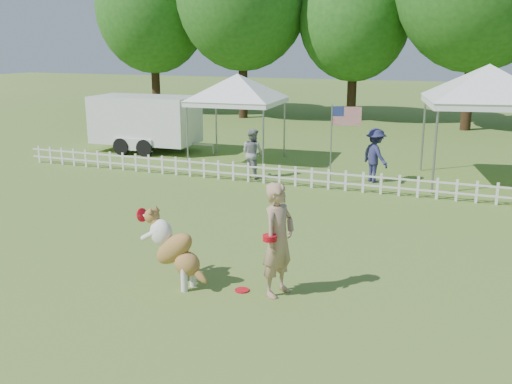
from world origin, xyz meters
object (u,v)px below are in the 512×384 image
(handler, at_px, (279,240))
(spectator_b, at_px, (375,155))
(canopy_tent_left, at_px, (238,119))
(canopy_tent_right, at_px, (484,126))
(spectator_a, at_px, (252,153))
(flag_pole, at_px, (331,145))
(frisbee_on_turf, at_px, (242,290))
(dog, at_px, (175,249))
(cargo_trailer, at_px, (146,123))

(handler, bearing_deg, spectator_b, 15.01)
(handler, height_order, spectator_b, handler)
(canopy_tent_left, distance_m, spectator_b, 5.31)
(canopy_tent_right, distance_m, spectator_a, 6.94)
(canopy_tent_right, xyz_separation_m, flag_pole, (-4.15, -1.76, -0.54))
(canopy_tent_left, xyz_separation_m, flag_pole, (3.91, -2.11, -0.33))
(frisbee_on_turf, xyz_separation_m, spectator_a, (-3.02, 8.01, 0.76))
(canopy_tent_left, relative_size, flag_pole, 1.28)
(dog, height_order, cargo_trailer, cargo_trailer)
(frisbee_on_turf, bearing_deg, spectator_a, 110.66)
(frisbee_on_turf, bearing_deg, dog, -170.47)
(dog, height_order, canopy_tent_left, canopy_tent_left)
(canopy_tent_left, bearing_deg, frisbee_on_turf, -70.39)
(spectator_a, bearing_deg, dog, 122.21)
(dog, relative_size, flag_pole, 0.56)
(dog, bearing_deg, cargo_trailer, 134.75)
(dog, relative_size, spectator_b, 0.81)
(dog, relative_size, cargo_trailer, 0.27)
(flag_pole, distance_m, spectator_b, 1.46)
(canopy_tent_left, height_order, cargo_trailer, canopy_tent_left)
(handler, bearing_deg, spectator_a, 40.03)
(dog, height_order, canopy_tent_right, canopy_tent_right)
(dog, distance_m, spectator_b, 9.18)
(dog, xyz_separation_m, canopy_tent_left, (-3.28, 10.34, 0.85))
(flag_pole, bearing_deg, dog, -112.57)
(frisbee_on_turf, xyz_separation_m, cargo_trailer, (-8.61, 10.76, 1.08))
(spectator_a, bearing_deg, handler, 134.12)
(handler, distance_m, dog, 1.82)
(canopy_tent_right, relative_size, spectator_b, 2.11)
(dog, xyz_separation_m, cargo_trailer, (-7.45, 10.95, 0.43))
(cargo_trailer, distance_m, spectator_a, 6.24)
(frisbee_on_turf, relative_size, cargo_trailer, 0.05)
(handler, xyz_separation_m, spectator_b, (0.05, 8.68, -0.14))
(frisbee_on_turf, xyz_separation_m, canopy_tent_right, (3.62, 9.79, 1.71))
(spectator_b, bearing_deg, frisbee_on_turf, 129.07)
(handler, relative_size, frisbee_on_turf, 7.80)
(spectator_a, height_order, spectator_b, spectator_b)
(frisbee_on_turf, bearing_deg, spectator_b, 85.74)
(canopy_tent_right, distance_m, cargo_trailer, 12.29)
(flag_pole, bearing_deg, canopy_tent_right, 4.78)
(handler, bearing_deg, canopy_tent_left, 42.04)
(handler, xyz_separation_m, spectator_a, (-3.63, 7.89, -0.19))
(dog, xyz_separation_m, frisbee_on_turf, (1.16, 0.19, -0.65))
(frisbee_on_turf, xyz_separation_m, spectator_b, (0.66, 8.80, 0.81))
(canopy_tent_left, relative_size, spectator_b, 1.85)
(dog, bearing_deg, canopy_tent_right, 74.94)
(frisbee_on_turf, relative_size, canopy_tent_left, 0.08)
(handler, distance_m, spectator_a, 8.69)
(cargo_trailer, bearing_deg, spectator_a, -28.85)
(cargo_trailer, relative_size, spectator_a, 3.23)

